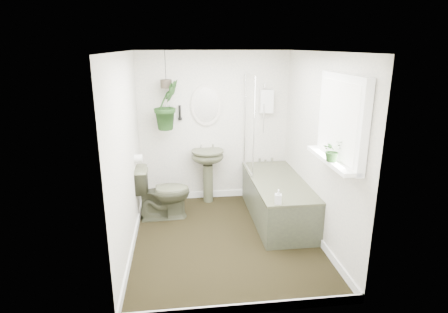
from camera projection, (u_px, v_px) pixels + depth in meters
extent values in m
cube|color=black|center=(225.00, 239.00, 4.77)|extent=(2.30, 2.80, 0.02)
cube|color=white|center=(226.00, 51.00, 4.11)|extent=(2.30, 2.80, 0.02)
cube|color=white|center=(214.00, 127.00, 5.78)|extent=(2.30, 0.02, 2.30)
cube|color=white|center=(247.00, 198.00, 3.10)|extent=(2.30, 0.02, 2.30)
cube|color=white|center=(126.00, 155.00, 4.30)|extent=(0.02, 2.80, 2.30)
cube|color=white|center=(319.00, 149.00, 4.57)|extent=(0.02, 2.80, 2.30)
cube|color=white|center=(225.00, 235.00, 4.75)|extent=(2.30, 2.80, 0.10)
cube|color=white|center=(267.00, 101.00, 5.69)|extent=(0.20, 0.10, 0.35)
ellipsoid|color=beige|center=(206.00, 105.00, 5.63)|extent=(0.46, 0.03, 0.62)
cylinder|color=black|center=(180.00, 113.00, 5.60)|extent=(0.04, 0.04, 0.22)
cylinder|color=white|center=(138.00, 158.00, 5.05)|extent=(0.11, 0.11, 0.11)
cube|color=white|center=(342.00, 120.00, 3.76)|extent=(0.08, 1.00, 0.90)
cube|color=white|center=(332.00, 160.00, 3.87)|extent=(0.18, 1.00, 0.04)
cube|color=white|center=(337.00, 120.00, 3.75)|extent=(0.01, 0.86, 0.76)
imported|color=#494C35|center=(163.00, 192.00, 5.26)|extent=(0.78, 0.47, 0.77)
imported|color=black|center=(332.00, 150.00, 3.72)|extent=(0.24, 0.22, 0.22)
imported|color=black|center=(167.00, 105.00, 5.40)|extent=(0.51, 0.50, 0.72)
imported|color=black|center=(278.00, 197.00, 4.37)|extent=(0.10, 0.10, 0.18)
cylinder|color=#383025|center=(166.00, 84.00, 5.31)|extent=(0.16, 0.16, 0.12)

